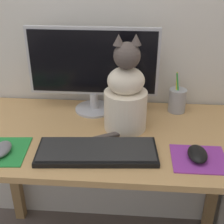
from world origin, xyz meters
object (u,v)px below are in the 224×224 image
Objects in this scene: monitor at (93,67)px; cat at (126,96)px; computer_mouse_left at (2,149)px; keyboard at (97,151)px; pen_cup at (177,100)px; computer_mouse_right at (197,154)px.

cat is (0.15, -0.15, -0.06)m from monitor.
cat is (0.43, 0.22, 0.12)m from computer_mouse_left.
cat reaches higher than keyboard.
keyboard is 0.34m from computer_mouse_left.
pen_cup reaches higher than computer_mouse_left.
computer_mouse_right is (0.35, -0.00, 0.01)m from keyboard.
monitor is 0.40m from keyboard.
cat is at bearing -143.45° from pen_cup.
pen_cup is at bearing 95.33° from computer_mouse_right.
computer_mouse_left is 0.50m from cat.
cat reaches higher than computer_mouse_left.
keyboard is (0.05, -0.34, -0.20)m from monitor.
pen_cup is at bearing 44.21° from keyboard.
computer_mouse_right is at bearing -4.71° from keyboard.
computer_mouse_right is (0.40, -0.34, -0.19)m from monitor.
computer_mouse_left is at bearing -149.58° from pen_cup.
monitor is 5.25× the size of computer_mouse_right.
computer_mouse_right is at bearing -40.25° from monitor.
cat is at bearing 60.15° from keyboard.
cat is 2.12× the size of pen_cup.
computer_mouse_left is 0.69m from computer_mouse_right.
computer_mouse_right is at bearing -84.67° from pen_cup.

